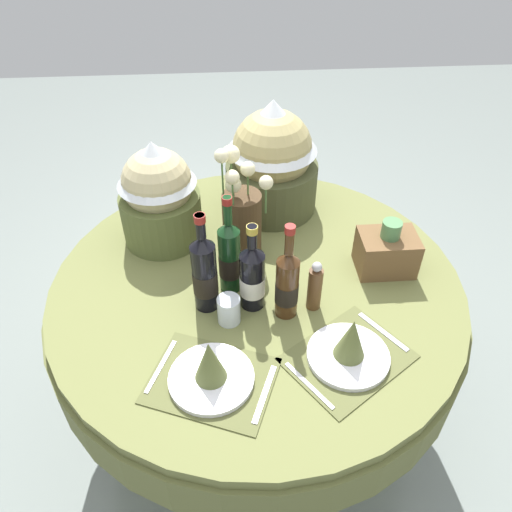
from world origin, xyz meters
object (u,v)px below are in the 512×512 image
Objects in this scene: gift_tub_back_centre at (272,155)px; flower_vase at (241,218)px; dining_table at (257,308)px; tumbler_near_left at (229,310)px; wine_bottle_centre at (287,283)px; pepper_mill at (315,287)px; gift_tub_back_left at (158,190)px; woven_basket_side_right at (387,251)px; wine_bottle_left at (205,273)px; wine_bottle_right at (230,256)px; place_setting_left at (211,370)px; place_setting_right at (350,348)px; wine_bottle_rear at (252,276)px.

flower_vase is at bearing -114.04° from gift_tub_back_centre.
dining_table is 0.27m from tumbler_near_left.
flower_vase is 0.32m from wine_bottle_centre.
gift_tub_back_left is (-0.50, 0.40, 0.12)m from pepper_mill.
wine_bottle_left is at bearing -167.67° from woven_basket_side_right.
flower_vase is at bearing 79.73° from tumbler_near_left.
wine_bottle_right is 3.90× the size of tumbler_near_left.
wine_bottle_right reaches higher than wine_bottle_left.
dining_table is 3.15× the size of gift_tub_back_centre.
place_setting_left is 0.96× the size of place_setting_right.
flower_vase reaches higher than wine_bottle_rear.
woven_basket_side_right reaches higher than pepper_mill.
wine_bottle_centre is 0.95× the size of wine_bottle_right.
wine_bottle_left is (-0.13, -0.24, -0.02)m from flower_vase.
wine_bottle_right is at bearing -50.65° from gift_tub_back_left.
flower_vase is at bearing 119.93° from place_setting_right.
gift_tub_back_centre is (0.18, 0.46, 0.10)m from wine_bottle_right.
gift_tub_back_left is at bearing 117.40° from tumbler_near_left.
flower_vase is 0.96× the size of gift_tub_back_centre.
place_setting_right is (0.24, -0.35, 0.18)m from dining_table.
wine_bottle_right is (-0.05, -0.17, -0.03)m from flower_vase.
wine_bottle_rear is 0.79× the size of gift_tub_back_left.
gift_tub_back_centre is at bearing 22.32° from gift_tub_back_left.
wine_bottle_right reaches higher than wine_bottle_centre.
wine_bottle_centre is (0.08, -0.15, 0.26)m from dining_table.
gift_tub_back_left is at bearing 129.35° from wine_bottle_right.
woven_basket_side_right is (0.62, 0.13, -0.06)m from wine_bottle_left.
place_setting_right is at bearing -72.42° from pepper_mill.
gift_tub_back_centre is at bearing 89.06° from wine_bottle_centre.
wine_bottle_centre is at bearing -36.74° from wine_bottle_right.
wine_bottle_left reaches higher than tumbler_near_left.
tumbler_near_left is at bearing -62.60° from gift_tub_back_left.
place_setting_left and place_setting_right have the same top height.
wine_bottle_centre is 0.76× the size of gift_tub_back_centre.
woven_basket_side_right is at bearing 12.33° from wine_bottle_left.
tumbler_near_left is at bearing -107.21° from gift_tub_back_centre.
woven_basket_side_right is at bearing 16.56° from wine_bottle_rear.
flower_vase is 1.22× the size of wine_bottle_left.
wine_bottle_centre is 0.11m from wine_bottle_rear.
wine_bottle_left is 1.92× the size of pepper_mill.
woven_basket_side_right is at bearing -48.69° from gift_tub_back_centre.
place_setting_right is at bearing -79.26° from gift_tub_back_centre.
woven_basket_side_right reaches higher than place_setting_left.
wine_bottle_centre is at bearing -61.89° from dining_table.
place_setting_left is 0.42m from pepper_mill.
wine_bottle_rear is (-0.10, 0.05, -0.01)m from wine_bottle_centre.
wine_bottle_centre reaches higher than place_setting_right.
dining_table is 3.33× the size of place_setting_right.
wine_bottle_right reaches higher than woven_basket_side_right.
place_setting_right is 0.94× the size of gift_tub_back_centre.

